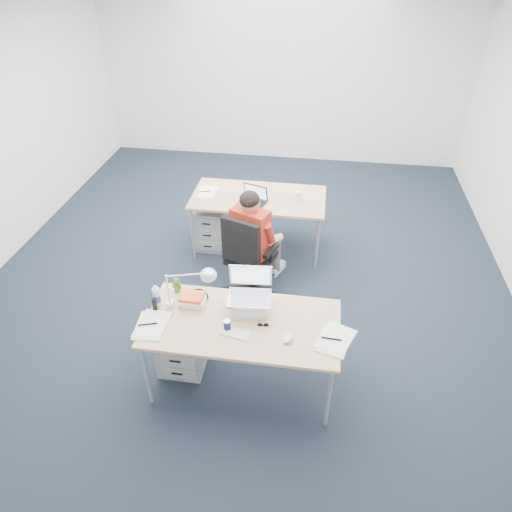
% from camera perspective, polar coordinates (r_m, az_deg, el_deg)
% --- Properties ---
extents(floor, '(7.00, 7.00, 0.00)m').
position_cam_1_polar(floor, '(5.41, -1.06, -2.60)').
color(floor, black).
rests_on(floor, ground).
extents(room, '(6.02, 7.02, 2.80)m').
position_cam_1_polar(room, '(4.54, -1.31, 14.56)').
color(room, silver).
rests_on(room, ground).
extents(desk_near, '(1.60, 0.80, 0.73)m').
position_cam_1_polar(desk_near, '(3.82, -1.74, -8.77)').
color(desk_near, tan).
rests_on(desk_near, ground).
extents(desk_far, '(1.60, 0.80, 0.73)m').
position_cam_1_polar(desk_far, '(5.55, 0.30, 7.01)').
color(desk_far, tan).
rests_on(desk_far, ground).
extents(office_chair, '(0.84, 0.84, 1.03)m').
position_cam_1_polar(office_chair, '(5.01, -0.79, -1.89)').
color(office_chair, black).
rests_on(office_chair, ground).
extents(seated_person, '(0.57, 0.75, 1.24)m').
position_cam_1_polar(seated_person, '(4.95, 0.14, 2.22)').
color(seated_person, '#AD2A18').
rests_on(seated_person, ground).
extents(drawer_pedestal_near, '(0.40, 0.50, 0.55)m').
position_cam_1_polar(drawer_pedestal_near, '(4.32, -9.04, -10.36)').
color(drawer_pedestal_near, '#A1A3A7').
rests_on(drawer_pedestal_near, ground).
extents(drawer_pedestal_far, '(0.40, 0.50, 0.55)m').
position_cam_1_polar(drawer_pedestal_far, '(5.86, -5.54, 3.90)').
color(drawer_pedestal_far, '#A1A3A7').
rests_on(drawer_pedestal_far, ground).
extents(silver_laptop, '(0.38, 0.31, 0.38)m').
position_cam_1_polar(silver_laptop, '(3.76, -0.83, -4.73)').
color(silver_laptop, silver).
rests_on(silver_laptop, desk_near).
extents(wireless_keyboard, '(0.25, 0.14, 0.01)m').
position_cam_1_polar(wireless_keyboard, '(3.69, -2.69, -9.60)').
color(wireless_keyboard, white).
rests_on(wireless_keyboard, desk_near).
extents(computer_mouse, '(0.10, 0.13, 0.04)m').
position_cam_1_polar(computer_mouse, '(3.64, 4.02, -10.25)').
color(computer_mouse, white).
rests_on(computer_mouse, desk_near).
extents(headphones, '(0.25, 0.21, 0.04)m').
position_cam_1_polar(headphones, '(4.05, -7.41, -4.78)').
color(headphones, black).
rests_on(headphones, desk_near).
extents(can_koozie, '(0.07, 0.07, 0.10)m').
position_cam_1_polar(can_koozie, '(3.70, -3.63, -8.59)').
color(can_koozie, '#161B44').
rests_on(can_koozie, desk_near).
extents(water_bottle, '(0.07, 0.07, 0.21)m').
position_cam_1_polar(water_bottle, '(3.96, -12.33, -4.90)').
color(water_bottle, silver).
rests_on(water_bottle, desk_near).
extents(bear_figurine, '(0.09, 0.07, 0.15)m').
position_cam_1_polar(bear_figurine, '(4.09, -9.89, -3.55)').
color(bear_figurine, '#296B1C').
rests_on(bear_figurine, desk_near).
extents(book_stack, '(0.23, 0.18, 0.10)m').
position_cam_1_polar(book_stack, '(3.95, -7.95, -5.44)').
color(book_stack, silver).
rests_on(book_stack, desk_near).
extents(cordless_phone, '(0.04, 0.03, 0.14)m').
position_cam_1_polar(cordless_phone, '(3.94, -12.57, -5.94)').
color(cordless_phone, black).
rests_on(cordless_phone, desk_near).
extents(papers_left, '(0.23, 0.33, 0.01)m').
position_cam_1_polar(papers_left, '(3.85, -13.05, -8.46)').
color(papers_left, '#F7F58F').
rests_on(papers_left, desk_near).
extents(papers_right, '(0.34, 0.40, 0.01)m').
position_cam_1_polar(papers_right, '(3.69, 9.73, -10.31)').
color(papers_right, '#F7F58F').
rests_on(papers_right, desk_near).
extents(sunglasses, '(0.10, 0.05, 0.02)m').
position_cam_1_polar(sunglasses, '(3.75, 0.89, -8.64)').
color(sunglasses, black).
rests_on(sunglasses, desk_near).
extents(desk_lamp, '(0.43, 0.26, 0.46)m').
position_cam_1_polar(desk_lamp, '(3.81, -9.04, -3.88)').
color(desk_lamp, silver).
rests_on(desk_lamp, desk_near).
extents(dark_laptop, '(0.37, 0.37, 0.22)m').
position_cam_1_polar(dark_laptop, '(5.32, -0.53, 7.58)').
color(dark_laptop, black).
rests_on(dark_laptop, desk_far).
extents(far_cup, '(0.07, 0.07, 0.10)m').
position_cam_1_polar(far_cup, '(5.47, 5.30, 7.56)').
color(far_cup, white).
rests_on(far_cup, desk_far).
extents(far_papers, '(0.22, 0.31, 0.01)m').
position_cam_1_polar(far_papers, '(5.64, -6.20, 7.91)').
color(far_papers, white).
rests_on(far_papers, desk_far).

